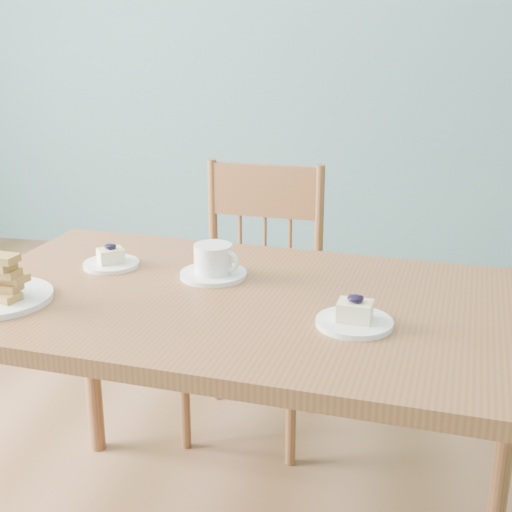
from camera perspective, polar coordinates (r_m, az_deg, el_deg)
dining_table at (r=1.61m, az=-0.67°, el=-5.65°), size 1.38×0.88×0.70m
dining_chair at (r=2.26m, az=-0.14°, el=-3.58°), size 0.42×0.40×0.86m
cheesecake_plate_near at (r=1.45m, az=7.89°, el=-4.90°), size 0.16×0.16×0.07m
cheesecake_plate_far at (r=1.81m, az=-11.52°, el=-0.35°), size 0.14×0.14×0.06m
coffee_cup at (r=1.70m, az=-3.40°, el=-0.58°), size 0.16×0.16×0.08m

